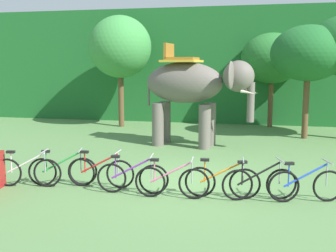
{
  "coord_description": "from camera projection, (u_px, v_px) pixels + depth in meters",
  "views": [
    {
      "loc": [
        1.65,
        -9.97,
        2.99
      ],
      "look_at": [
        -0.72,
        1.0,
        1.3
      ],
      "focal_mm": 43.41,
      "sensor_mm": 36.0,
      "label": 1
    }
  ],
  "objects": [
    {
      "name": "ground_plane",
      "position": [
        187.0,
        182.0,
        10.43
      ],
      "size": [
        80.0,
        80.0,
        0.0
      ],
      "primitive_type": "plane",
      "color": "#567F47"
    },
    {
      "name": "foliage_hedge",
      "position": [
        227.0,
        66.0,
        23.32
      ],
      "size": [
        36.0,
        6.0,
        5.89
      ],
      "primitive_type": "cube",
      "color": "#1E6028",
      "rests_on": "ground"
    },
    {
      "name": "tree_right",
      "position": [
        120.0,
        47.0,
        19.36
      ],
      "size": [
        2.98,
        2.98,
        5.33
      ],
      "color": "brown",
      "rests_on": "ground"
    },
    {
      "name": "tree_far_left",
      "position": [
        272.0,
        59.0,
        19.38
      ],
      "size": [
        2.95,
        2.95,
        4.51
      ],
      "color": "brown",
      "rests_on": "ground"
    },
    {
      "name": "tree_center",
      "position": [
        308.0,
        54.0,
        16.2
      ],
      "size": [
        2.99,
        2.99,
        4.58
      ],
      "color": "brown",
      "rests_on": "ground"
    },
    {
      "name": "elephant",
      "position": [
        193.0,
        87.0,
        14.84
      ],
      "size": [
        4.23,
        2.18,
        3.78
      ],
      "color": "#665E56",
      "rests_on": "ground"
    },
    {
      "name": "bike_white",
      "position": [
        27.0,
        171.0,
        10.03
      ],
      "size": [
        1.7,
        0.52,
        0.92
      ],
      "color": "black",
      "rests_on": "ground"
    },
    {
      "name": "bike_green",
      "position": [
        63.0,
        170.0,
        10.12
      ],
      "size": [
        1.66,
        0.62,
        0.92
      ],
      "color": "black",
      "rests_on": "ground"
    },
    {
      "name": "bike_red",
      "position": [
        100.0,
        172.0,
        9.98
      ],
      "size": [
        1.71,
        0.52,
        0.92
      ],
      "color": "black",
      "rests_on": "ground"
    },
    {
      "name": "bike_purple",
      "position": [
        132.0,
        177.0,
        9.5
      ],
      "size": [
        1.71,
        0.52,
        0.92
      ],
      "color": "black",
      "rests_on": "ground"
    },
    {
      "name": "bike_pink",
      "position": [
        172.0,
        182.0,
        9.16
      ],
      "size": [
        1.71,
        0.52,
        0.92
      ],
      "color": "black",
      "rests_on": "ground"
    },
    {
      "name": "bike_orange",
      "position": [
        222.0,
        181.0,
        9.16
      ],
      "size": [
        1.71,
        0.52,
        0.92
      ],
      "color": "black",
      "rests_on": "ground"
    },
    {
      "name": "bike_black",
      "position": [
        259.0,
        183.0,
        9.03
      ],
      "size": [
        1.66,
        0.64,
        0.92
      ],
      "color": "black",
      "rests_on": "ground"
    },
    {
      "name": "bike_blue",
      "position": [
        306.0,
        185.0,
        8.9
      ],
      "size": [
        1.66,
        0.62,
        0.92
      ],
      "color": "black",
      "rests_on": "ground"
    }
  ]
}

